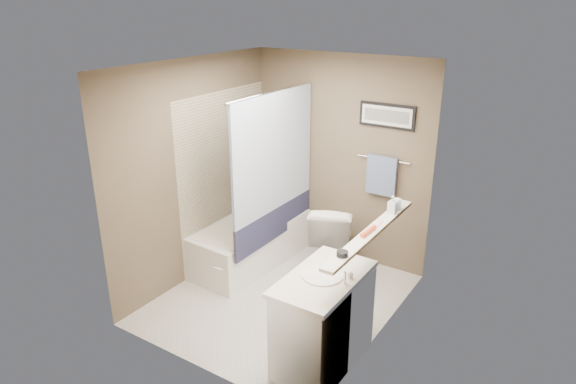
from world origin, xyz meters
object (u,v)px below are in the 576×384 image
Objects in this scene: glass_jar at (397,204)px; bathtub at (250,242)px; vanity at (323,323)px; candle_bowl_near at (342,254)px; toilet at (332,236)px; soap_bottle at (392,205)px; hair_brush_front at (368,231)px.

bathtub is at bearing 177.48° from glass_jar.
candle_bowl_near reaches higher than vanity.
toilet is 1.32m from soap_bottle.
bathtub is at bearing 1.70° from toilet.
hair_brush_front reaches higher than bathtub.
glass_jar is at bearing 90.00° from candle_bowl_near.
glass_jar is 0.11m from soap_bottle.
vanity is (1.60, -1.10, 0.15)m from bathtub.
vanity is 1.29m from glass_jar.
toilet is 3.77× the size of hair_brush_front.
bathtub is 6.82× the size of hair_brush_front.
bathtub is 1.67× the size of vanity.
candle_bowl_near is at bearing -90.00° from soap_bottle.
vanity is at bearing -114.80° from hair_brush_front.
toilet is 1.25m from glass_jar.
hair_brush_front is 0.52m from soap_bottle.
vanity is 5.48× the size of soap_bottle.
vanity is 1.23m from soap_bottle.
soap_bottle reaches higher than hair_brush_front.
glass_jar is (1.79, -0.08, 0.92)m from bathtub.
bathtub is 2.31m from candle_bowl_near.
glass_jar is (0.00, 1.09, 0.03)m from candle_bowl_near.
vanity is 10.00× the size of candle_bowl_near.
vanity is 0.86m from hair_brush_front.
glass_jar reaches higher than toilet.
vanity is at bearing -101.42° from soap_bottle.
toilet is 8.28× the size of glass_jar.
toilet is 9.20× the size of candle_bowl_near.
candle_bowl_near is at bearing 98.60° from toilet.
bathtub is at bearing 174.10° from soap_bottle.
hair_brush_front is (0.00, 0.47, 0.00)m from candle_bowl_near.
soap_bottle is at bearing 90.00° from hair_brush_front.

